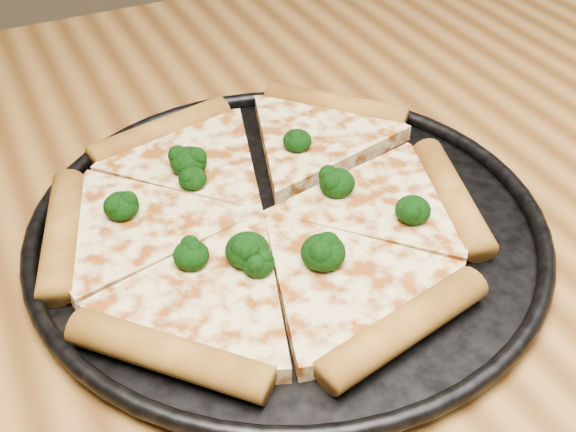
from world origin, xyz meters
name	(u,v)px	position (x,y,z in m)	size (l,w,h in m)	color
dining_table	(309,334)	(0.00, 0.00, 0.66)	(1.20, 0.90, 0.75)	olive
pizza_pan	(288,225)	(-0.01, 0.02, 0.76)	(0.36, 0.36, 0.02)	black
pizza	(265,211)	(-0.02, 0.03, 0.77)	(0.33, 0.32, 0.02)	#FFE59C
broccoli_florets	(261,210)	(-0.03, 0.02, 0.78)	(0.20, 0.16, 0.02)	black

